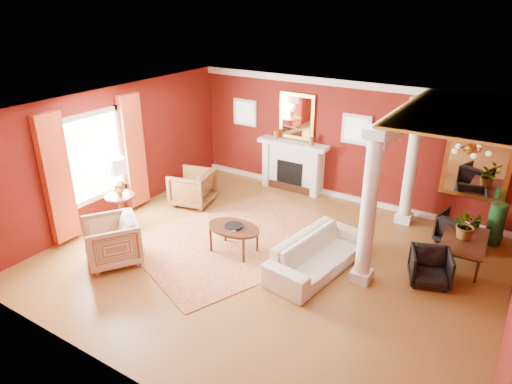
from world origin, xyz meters
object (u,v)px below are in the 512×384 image
Objects in this scene: armchair_stripe at (112,239)px; dining_table at (465,245)px; coffee_table at (234,229)px; armchair_leopard at (192,186)px; side_table at (118,181)px; sofa at (318,249)px.

armchair_stripe is 0.71× the size of dining_table.
coffee_table is (1.73, 1.51, 0.02)m from armchair_stripe.
armchair_leopard is 0.59× the size of side_table.
coffee_table is at bearing 74.81° from armchair_stripe.
coffee_table is at bearing 8.28° from side_table.
dining_table is (5.62, 3.51, -0.10)m from armchair_stripe.
armchair_leopard is at bearing 83.46° from sofa.
armchair_stripe is 6.62m from dining_table.
dining_table is at bearing 83.53° from armchair_leopard.
sofa is at bearing 62.13° from armchair_leopard.
coffee_table is at bearing 114.69° from dining_table.
armchair_leopard is at bearing 71.56° from side_table.
armchair_stripe is at bearing 126.65° from sofa.
sofa is 1.65× the size of dining_table.
armchair_stripe is 1.59m from side_table.
sofa is 3.85m from armchair_stripe.
armchair_leopard reaches higher than coffee_table.
dining_table is (6.59, 2.39, -0.69)m from side_table.
sofa is at bearing 61.86° from armchair_stripe.
side_table is (-2.70, -0.39, 0.56)m from coffee_table.
armchair_leopard is 0.96× the size of armchair_stripe.
armchair_leopard is 1.90m from side_table.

